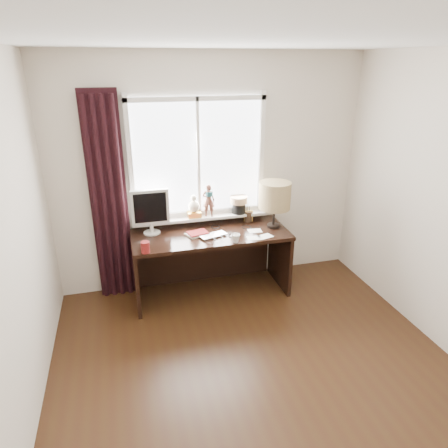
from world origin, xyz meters
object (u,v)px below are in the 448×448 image
object	(u,v)px
desk	(209,249)
table_lamp	(275,196)
red_cup	(145,247)
monitor	(150,209)
mug	(235,238)
laptop	(213,235)

from	to	relation	value
desk	table_lamp	distance (m)	0.95
red_cup	table_lamp	world-z (taller)	table_lamp
monitor	table_lamp	distance (m)	1.35
mug	laptop	bearing A→B (deg)	132.45
monitor	red_cup	bearing A→B (deg)	-102.82
desk	monitor	xyz separation A→B (m)	(-0.62, 0.06, 0.52)
red_cup	mug	bearing A→B (deg)	0.00
mug	desk	world-z (taller)	mug
red_cup	monitor	size ratio (longest dim) A/B	0.23
red_cup	laptop	bearing A→B (deg)	15.59
desk	red_cup	bearing A→B (deg)	-151.16
desk	table_lamp	size ratio (longest dim) A/B	3.27
mug	red_cup	size ratio (longest dim) A/B	0.85
desk	monitor	distance (m)	0.81
laptop	monitor	size ratio (longest dim) A/B	0.61
laptop	red_cup	distance (m)	0.76
red_cup	monitor	bearing A→B (deg)	77.18
mug	red_cup	bearing A→B (deg)	180.00
mug	monitor	distance (m)	0.96
mug	table_lamp	xyz separation A→B (m)	(0.53, 0.29, 0.32)
mug	red_cup	distance (m)	0.91
laptop	monitor	world-z (taller)	monitor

